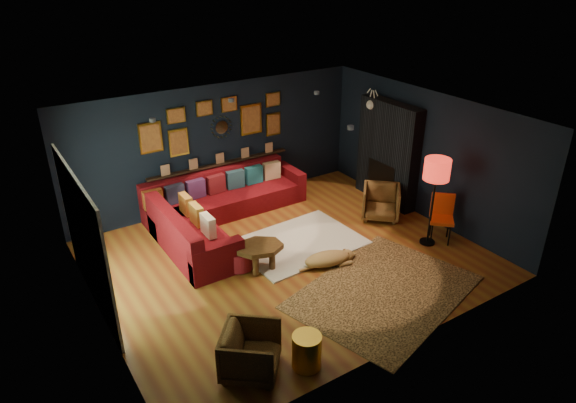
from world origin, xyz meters
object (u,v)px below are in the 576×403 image
pouf (240,258)px  orange_chair (442,214)px  sectional (213,212)px  armchair_right (381,201)px  floor_lamp (437,173)px  coffee_table (259,250)px  armchair_left (251,350)px  gold_stool (307,351)px  dog (327,256)px

pouf → orange_chair: size_ratio=0.55×
sectional → armchair_right: (3.06, -1.50, 0.05)m
orange_chair → floor_lamp: 0.95m
coffee_table → armchair_right: size_ratio=1.36×
sectional → armchair_left: 4.07m
armchair_left → armchair_right: (4.36, 2.36, 0.01)m
armchair_left → gold_stool: bearing=-74.3°
gold_stool → floor_lamp: bearing=20.4°
armchair_right → gold_stool: armchair_right is taller
floor_lamp → orange_chair: bearing=0.2°
armchair_left → orange_chair: size_ratio=0.81×
coffee_table → gold_stool: 2.44m
dog → floor_lamp: bearing=1.9°
coffee_table → armchair_left: 2.43m
sectional → dog: sectional is taller
pouf → armchair_right: 3.34m
armchair_left → floor_lamp: floor_lamp is taller
armchair_left → floor_lamp: size_ratio=0.43×
sectional → armchair_left: bearing=-108.5°
pouf → coffee_table: bearing=-35.0°
sectional → dog: 2.60m
armchair_left → floor_lamp: (4.41, 1.09, 1.06)m
pouf → armchair_right: size_ratio=0.66×
armchair_left → orange_chair: (4.71, 1.09, 0.17)m
sectional → armchair_right: bearing=-26.0°
pouf → armchair_right: armchair_right is taller
sectional → floor_lamp: size_ratio=2.01×
dog → gold_stool: bearing=-120.5°
armchair_right → gold_stool: bearing=-101.7°
armchair_left → gold_stool: size_ratio=1.49×
armchair_right → floor_lamp: floor_lamp is taller
gold_stool → coffee_table: bearing=74.9°
armchair_left → orange_chair: bearing=-37.1°
pouf → dog: dog is taller
orange_chair → dog: size_ratio=0.81×
gold_stool → armchair_left: bearing=155.8°
sectional → armchair_left: (-1.29, -3.86, 0.05)m
orange_chair → sectional: bearing=-175.0°
armchair_left → sectional: bearing=21.4°
coffee_table → armchair_left: bearing=-122.5°
sectional → pouf: 1.64m
armchair_right → orange_chair: orange_chair is taller
armchair_left → armchair_right: 4.95m
orange_chair → gold_stool: bearing=-117.0°
coffee_table → floor_lamp: bearing=-17.2°
armchair_left → pouf: bearing=15.4°
gold_stool → orange_chair: size_ratio=0.54×
pouf → floor_lamp: floor_lamp is taller
sectional → pouf: bearing=-99.4°
orange_chair → floor_lamp: bearing=-135.8°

